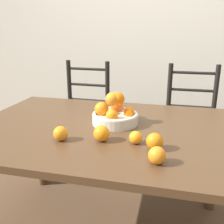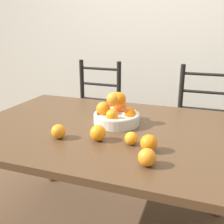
% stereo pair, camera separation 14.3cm
% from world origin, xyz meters
% --- Properties ---
extents(wall_back, '(8.00, 0.06, 2.60)m').
position_xyz_m(wall_back, '(0.00, 1.56, 1.30)').
color(wall_back, beige).
rests_on(wall_back, ground_plane).
extents(dining_table, '(1.53, 1.06, 0.75)m').
position_xyz_m(dining_table, '(0.00, 0.00, 0.66)').
color(dining_table, '#4C331E').
rests_on(dining_table, ground_plane).
extents(fruit_bowl, '(0.27, 0.27, 0.19)m').
position_xyz_m(fruit_bowl, '(0.04, 0.07, 0.81)').
color(fruit_bowl, beige).
rests_on(fruit_bowl, dining_table).
extents(orange_loose_0, '(0.07, 0.07, 0.07)m').
position_xyz_m(orange_loose_0, '(0.32, -0.36, 0.79)').
color(orange_loose_0, orange).
rests_on(orange_loose_0, dining_table).
extents(orange_loose_1, '(0.08, 0.08, 0.08)m').
position_xyz_m(orange_loose_1, '(0.04, -0.19, 0.79)').
color(orange_loose_1, orange).
rests_on(orange_loose_1, dining_table).
extents(orange_loose_2, '(0.08, 0.08, 0.08)m').
position_xyz_m(orange_loose_2, '(0.30, -0.22, 0.79)').
color(orange_loose_2, orange).
rests_on(orange_loose_2, dining_table).
extents(orange_loose_3, '(0.06, 0.06, 0.06)m').
position_xyz_m(orange_loose_3, '(0.20, -0.18, 0.78)').
color(orange_loose_3, orange).
rests_on(orange_loose_3, dining_table).
extents(orange_loose_4, '(0.07, 0.07, 0.07)m').
position_xyz_m(orange_loose_4, '(-0.16, -0.23, 0.79)').
color(orange_loose_4, orange).
rests_on(orange_loose_4, dining_table).
extents(chair_left, '(0.43, 0.41, 1.00)m').
position_xyz_m(chair_left, '(-0.43, 0.82, 0.48)').
color(chair_left, black).
rests_on(chair_left, ground_plane).
extents(chair_right, '(0.42, 0.40, 1.00)m').
position_xyz_m(chair_right, '(0.52, 0.82, 0.48)').
color(chair_right, black).
rests_on(chair_right, ground_plane).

